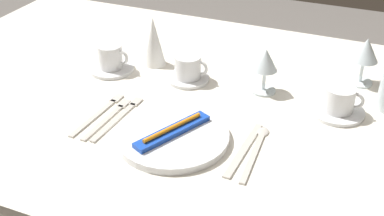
{
  "coord_description": "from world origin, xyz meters",
  "views": [
    {
      "loc": [
        0.43,
        -1.06,
        1.42
      ],
      "look_at": [
        0.03,
        -0.09,
        0.76
      ],
      "focal_mm": 45.3,
      "sensor_mm": 36.0,
      "label": 1
    }
  ],
  "objects_px": {
    "wine_glass_left": "(265,63)",
    "fork_inner": "(109,117)",
    "dinner_plate": "(173,136)",
    "fork_salad": "(100,113)",
    "coffee_cup_far": "(111,56)",
    "toothbrush_package": "(172,131)",
    "fork_outer": "(120,117)",
    "napkin_folded": "(154,41)",
    "wine_glass_centre": "(366,52)",
    "coffee_cup_right": "(188,67)",
    "dinner_knife": "(243,151)",
    "coffee_cup_left": "(340,99)",
    "spoon_soup": "(257,147)"
  },
  "relations": [
    {
      "from": "wine_glass_left",
      "to": "fork_inner",
      "type": "bearing_deg",
      "value": -138.85
    },
    {
      "from": "wine_glass_left",
      "to": "dinner_plate",
      "type": "bearing_deg",
      "value": -113.89
    },
    {
      "from": "fork_salad",
      "to": "coffee_cup_far",
      "type": "xyz_separation_m",
      "value": [
        -0.1,
        0.22,
        0.04
      ]
    },
    {
      "from": "toothbrush_package",
      "to": "fork_outer",
      "type": "height_order",
      "value": "toothbrush_package"
    },
    {
      "from": "coffee_cup_far",
      "to": "napkin_folded",
      "type": "xyz_separation_m",
      "value": [
        0.1,
        0.09,
        0.03
      ]
    },
    {
      "from": "napkin_folded",
      "to": "fork_outer",
      "type": "bearing_deg",
      "value": -80.12
    },
    {
      "from": "toothbrush_package",
      "to": "wine_glass_centre",
      "type": "distance_m",
      "value": 0.6
    },
    {
      "from": "coffee_cup_right",
      "to": "napkin_folded",
      "type": "height_order",
      "value": "napkin_folded"
    },
    {
      "from": "fork_outer",
      "to": "napkin_folded",
      "type": "xyz_separation_m",
      "value": [
        -0.05,
        0.31,
        0.07
      ]
    },
    {
      "from": "dinner_knife",
      "to": "wine_glass_left",
      "type": "relative_size",
      "value": 1.76
    },
    {
      "from": "dinner_knife",
      "to": "wine_glass_centre",
      "type": "relative_size",
      "value": 1.64
    },
    {
      "from": "napkin_folded",
      "to": "coffee_cup_right",
      "type": "bearing_deg",
      "value": -22.04
    },
    {
      "from": "toothbrush_package",
      "to": "fork_inner",
      "type": "bearing_deg",
      "value": 173.05
    },
    {
      "from": "napkin_folded",
      "to": "coffee_cup_far",
      "type": "bearing_deg",
      "value": -138.75
    },
    {
      "from": "fork_outer",
      "to": "dinner_plate",
      "type": "bearing_deg",
      "value": -12.23
    },
    {
      "from": "coffee_cup_far",
      "to": "napkin_folded",
      "type": "distance_m",
      "value": 0.14
    },
    {
      "from": "fork_outer",
      "to": "napkin_folded",
      "type": "bearing_deg",
      "value": 99.88
    },
    {
      "from": "dinner_plate",
      "to": "coffee_cup_right",
      "type": "xyz_separation_m",
      "value": [
        -0.08,
        0.29,
        0.03
      ]
    },
    {
      "from": "toothbrush_package",
      "to": "coffee_cup_left",
      "type": "relative_size",
      "value": 1.99
    },
    {
      "from": "fork_salad",
      "to": "napkin_folded",
      "type": "xyz_separation_m",
      "value": [
        0.0,
        0.31,
        0.07
      ]
    },
    {
      "from": "dinner_plate",
      "to": "coffee_cup_left",
      "type": "height_order",
      "value": "coffee_cup_left"
    },
    {
      "from": "wine_glass_left",
      "to": "napkin_folded",
      "type": "distance_m",
      "value": 0.36
    },
    {
      "from": "dinner_plate",
      "to": "fork_salad",
      "type": "xyz_separation_m",
      "value": [
        -0.22,
        0.03,
        -0.01
      ]
    },
    {
      "from": "toothbrush_package",
      "to": "fork_salad",
      "type": "xyz_separation_m",
      "value": [
        -0.22,
        0.03,
        -0.02
      ]
    },
    {
      "from": "fork_salad",
      "to": "fork_outer",
      "type": "bearing_deg",
      "value": 3.54
    },
    {
      "from": "dinner_knife",
      "to": "coffee_cup_right",
      "type": "bearing_deg",
      "value": 133.02
    },
    {
      "from": "fork_outer",
      "to": "coffee_cup_far",
      "type": "bearing_deg",
      "value": 124.69
    },
    {
      "from": "fork_salad",
      "to": "dinner_knife",
      "type": "bearing_deg",
      "value": -1.84
    },
    {
      "from": "coffee_cup_right",
      "to": "wine_glass_centre",
      "type": "xyz_separation_m",
      "value": [
        0.46,
        0.17,
        0.05
      ]
    },
    {
      "from": "wine_glass_left",
      "to": "coffee_cup_far",
      "type": "bearing_deg",
      "value": -173.55
    },
    {
      "from": "coffee_cup_right",
      "to": "wine_glass_centre",
      "type": "relative_size",
      "value": 0.72
    },
    {
      "from": "fork_outer",
      "to": "coffee_cup_left",
      "type": "xyz_separation_m",
      "value": [
        0.51,
        0.24,
        0.04
      ]
    },
    {
      "from": "toothbrush_package",
      "to": "napkin_folded",
      "type": "bearing_deg",
      "value": 122.49
    },
    {
      "from": "fork_outer",
      "to": "dinner_knife",
      "type": "height_order",
      "value": "same"
    },
    {
      "from": "fork_outer",
      "to": "spoon_soup",
      "type": "xyz_separation_m",
      "value": [
        0.36,
        0.01,
        0.0
      ]
    },
    {
      "from": "coffee_cup_left",
      "to": "coffee_cup_far",
      "type": "xyz_separation_m",
      "value": [
        -0.66,
        -0.02,
        0.0
      ]
    },
    {
      "from": "fork_outer",
      "to": "fork_inner",
      "type": "xyz_separation_m",
      "value": [
        -0.02,
        -0.01,
        0.0
      ]
    },
    {
      "from": "dinner_plate",
      "to": "toothbrush_package",
      "type": "distance_m",
      "value": 0.02
    },
    {
      "from": "dinner_plate",
      "to": "napkin_folded",
      "type": "distance_m",
      "value": 0.41
    },
    {
      "from": "wine_glass_centre",
      "to": "dinner_knife",
      "type": "bearing_deg",
      "value": -115.48
    },
    {
      "from": "spoon_soup",
      "to": "wine_glass_centre",
      "type": "bearing_deg",
      "value": 65.98
    },
    {
      "from": "dinner_knife",
      "to": "coffee_cup_far",
      "type": "bearing_deg",
      "value": 154.05
    },
    {
      "from": "fork_salad",
      "to": "wine_glass_left",
      "type": "distance_m",
      "value": 0.46
    },
    {
      "from": "coffee_cup_left",
      "to": "fork_inner",
      "type": "bearing_deg",
      "value": -154.97
    },
    {
      "from": "fork_salad",
      "to": "coffee_cup_right",
      "type": "xyz_separation_m",
      "value": [
        0.14,
        0.26,
        0.04
      ]
    },
    {
      "from": "toothbrush_package",
      "to": "fork_outer",
      "type": "distance_m",
      "value": 0.17
    },
    {
      "from": "fork_salad",
      "to": "coffee_cup_far",
      "type": "relative_size",
      "value": 2.29
    },
    {
      "from": "coffee_cup_left",
      "to": "spoon_soup",
      "type": "bearing_deg",
      "value": -123.52
    },
    {
      "from": "coffee_cup_far",
      "to": "wine_glass_left",
      "type": "height_order",
      "value": "wine_glass_left"
    },
    {
      "from": "toothbrush_package",
      "to": "dinner_knife",
      "type": "bearing_deg",
      "value": 6.62
    }
  ]
}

